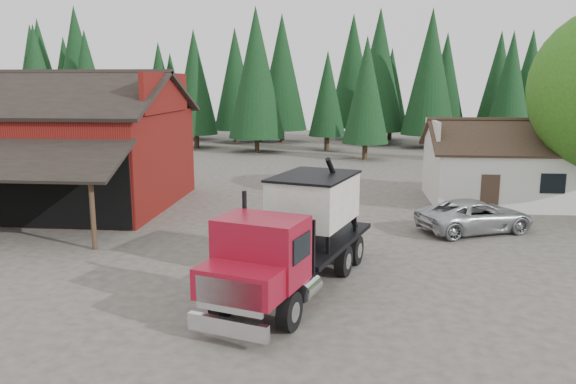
{
  "coord_description": "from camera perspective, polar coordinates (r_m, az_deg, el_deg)",
  "views": [
    {
      "loc": [
        4.13,
        -18.45,
        6.5
      ],
      "look_at": [
        1.77,
        5.5,
        1.8
      ],
      "focal_mm": 35.0,
      "sensor_mm": 36.0,
      "label": 1
    }
  ],
  "objects": [
    {
      "name": "conifer_backdrop",
      "position": [
        60.94,
        1.72,
        4.93
      ],
      "size": [
        76.0,
        16.0,
        16.0
      ],
      "primitive_type": null,
      "color": "black",
      "rests_on": "ground"
    },
    {
      "name": "farmhouse",
      "position": [
        33.03,
        21.16,
        1.89
      ],
      "size": [
        8.6,
        6.42,
        4.65
      ],
      "color": "silver",
      "rests_on": "ground"
    },
    {
      "name": "ground",
      "position": [
        19.99,
        -6.66,
        -8.0
      ],
      "size": [
        120.0,
        120.0,
        0.0
      ],
      "primitive_type": "plane",
      "color": "#484339",
      "rests_on": "ground"
    },
    {
      "name": "near_pine_d",
      "position": [
        53.08,
        -3.25,
        12.0
      ],
      "size": [
        5.28,
        5.28,
        13.4
      ],
      "color": "#382619",
      "rests_on": "ground"
    },
    {
      "name": "feed_truck",
      "position": [
        17.73,
        0.9,
        -4.06
      ],
      "size": [
        4.97,
        9.2,
        4.02
      ],
      "rotation": [
        0.0,
        0.0,
        -0.31
      ],
      "color": "black",
      "rests_on": "ground"
    },
    {
      "name": "red_barn",
      "position": [
        32.36,
        -22.33,
        3.46
      ],
      "size": [
        12.8,
        13.63,
        7.18
      ],
      "color": "maroon",
      "rests_on": "ground"
    },
    {
      "name": "silver_car",
      "position": [
        26.13,
        18.51,
        -2.31
      ],
      "size": [
        5.7,
        4.22,
        1.44
      ],
      "primitive_type": "imported",
      "rotation": [
        0.0,
        0.0,
        1.97
      ],
      "color": "#B1B4B9",
      "rests_on": "ground"
    },
    {
      "name": "near_pine_a",
      "position": [
        53.29,
        -24.11,
        9.99
      ],
      "size": [
        4.4,
        4.4,
        11.4
      ],
      "color": "#382619",
      "rests_on": "ground"
    },
    {
      "name": "equip_box",
      "position": [
        17.39,
        -0.29,
        -9.84
      ],
      "size": [
        0.86,
        1.19,
        0.6
      ],
      "primitive_type": "cube",
      "rotation": [
        0.0,
        0.0,
        0.15
      ],
      "color": "maroon",
      "rests_on": "ground"
    },
    {
      "name": "near_pine_b",
      "position": [
        48.49,
        7.97,
        10.23
      ],
      "size": [
        3.96,
        3.96,
        10.4
      ],
      "color": "#382619",
      "rests_on": "ground"
    }
  ]
}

